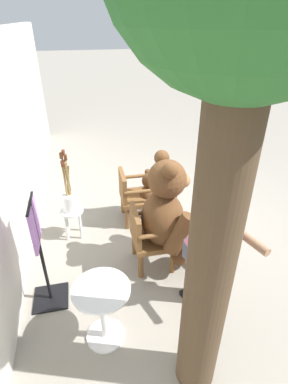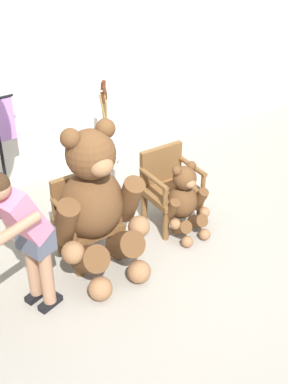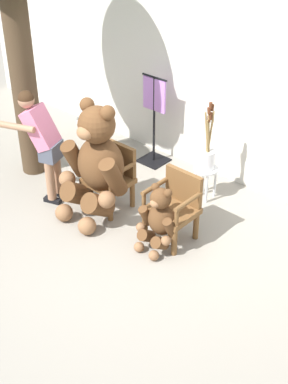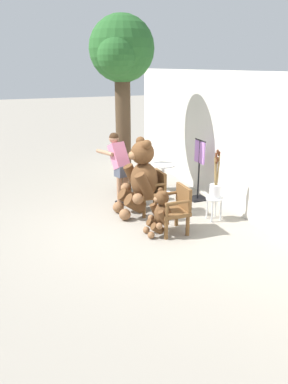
{
  "view_description": "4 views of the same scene",
  "coord_description": "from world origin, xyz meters",
  "px_view_note": "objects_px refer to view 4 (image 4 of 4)",
  "views": [
    {
      "loc": [
        -3.49,
        1.43,
        2.92
      ],
      "look_at": [
        0.21,
        0.63,
        0.69
      ],
      "focal_mm": 28.0,
      "sensor_mm": 36.0,
      "label": 1
    },
    {
      "loc": [
        -2.45,
        -3.24,
        3.58
      ],
      "look_at": [
        0.12,
        0.62,
        0.58
      ],
      "focal_mm": 50.0,
      "sensor_mm": 36.0,
      "label": 2
    },
    {
      "loc": [
        3.73,
        -3.48,
        4.1
      ],
      "look_at": [
        0.23,
        0.51,
        0.63
      ],
      "focal_mm": 50.0,
      "sensor_mm": 36.0,
      "label": 3
    },
    {
      "loc": [
        6.16,
        -2.09,
        2.9
      ],
      "look_at": [
        0.27,
        0.23,
        0.75
      ],
      "focal_mm": 35.0,
      "sensor_mm": 36.0,
      "label": 4
    }
  ],
  "objects_px": {
    "brush_bucket": "(215,187)",
    "wooden_chair_right": "(175,208)",
    "wooden_chair_left": "(152,191)",
    "teddy_bear_large": "(140,178)",
    "person_visitor": "(119,163)",
    "clothing_display_stand": "(199,168)",
    "teddy_bear_small": "(160,213)",
    "white_stool": "(214,203)",
    "round_side_table": "(163,176)",
    "patio_tree": "(121,58)"
  },
  "relations": [
    {
      "from": "teddy_bear_small",
      "to": "clothing_display_stand",
      "type": "distance_m",
      "value": 2.11
    },
    {
      "from": "round_side_table",
      "to": "clothing_display_stand",
      "type": "xyz_separation_m",
      "value": [
        0.63,
        0.59,
        0.27
      ]
    },
    {
      "from": "person_visitor",
      "to": "patio_tree",
      "type": "xyz_separation_m",
      "value": [
        -0.68,
        0.31,
        2.14
      ]
    },
    {
      "from": "white_stool",
      "to": "teddy_bear_small",
      "type": "bearing_deg",
      "value": -79.67
    },
    {
      "from": "wooden_chair_right",
      "to": "person_visitor",
      "type": "distance_m",
      "value": 1.94
    },
    {
      "from": "clothing_display_stand",
      "to": "teddy_bear_small",
      "type": "bearing_deg",
      "value": -48.07
    },
    {
      "from": "teddy_bear_large",
      "to": "white_stool",
      "type": "height_order",
      "value": "teddy_bear_large"
    },
    {
      "from": "teddy_bear_small",
      "to": "wooden_chair_right",
      "type": "bearing_deg",
      "value": 89.74
    },
    {
      "from": "teddy_bear_large",
      "to": "clothing_display_stand",
      "type": "xyz_separation_m",
      "value": [
        -0.35,
        1.53,
        -0.04
      ]
    },
    {
      "from": "wooden_chair_left",
      "to": "round_side_table",
      "type": "xyz_separation_m",
      "value": [
        -0.98,
        0.68,
        -0.01
      ]
    },
    {
      "from": "teddy_bear_large",
      "to": "white_stool",
      "type": "bearing_deg",
      "value": 56.35
    },
    {
      "from": "white_stool",
      "to": "clothing_display_stand",
      "type": "relative_size",
      "value": 0.34
    },
    {
      "from": "teddy_bear_small",
      "to": "white_stool",
      "type": "height_order",
      "value": "teddy_bear_small"
    },
    {
      "from": "round_side_table",
      "to": "teddy_bear_small",
      "type": "bearing_deg",
      "value": -25.56
    },
    {
      "from": "teddy_bear_small",
      "to": "round_side_table",
      "type": "distance_m",
      "value": 2.25
    },
    {
      "from": "wooden_chair_right",
      "to": "round_side_table",
      "type": "xyz_separation_m",
      "value": [
        -2.03,
        0.68,
        -0.01
      ]
    },
    {
      "from": "wooden_chair_left",
      "to": "brush_bucket",
      "type": "xyz_separation_m",
      "value": [
        0.82,
        0.97,
        0.21
      ]
    },
    {
      "from": "white_stool",
      "to": "round_side_table",
      "type": "relative_size",
      "value": 0.64
    },
    {
      "from": "round_side_table",
      "to": "clothing_display_stand",
      "type": "distance_m",
      "value": 0.9
    },
    {
      "from": "brush_bucket",
      "to": "wooden_chair_right",
      "type": "bearing_deg",
      "value": -76.65
    },
    {
      "from": "patio_tree",
      "to": "wooden_chair_left",
      "type": "bearing_deg",
      "value": 5.13
    },
    {
      "from": "teddy_bear_small",
      "to": "patio_tree",
      "type": "xyz_separation_m",
      "value": [
        -2.52,
        0.16,
        2.64
      ]
    },
    {
      "from": "wooden_chair_left",
      "to": "wooden_chair_right",
      "type": "relative_size",
      "value": 1.0
    },
    {
      "from": "teddy_bear_large",
      "to": "patio_tree",
      "type": "relative_size",
      "value": 0.4
    },
    {
      "from": "wooden_chair_left",
      "to": "person_visitor",
      "type": "distance_m",
      "value": 1.01
    },
    {
      "from": "wooden_chair_left",
      "to": "white_stool",
      "type": "xyz_separation_m",
      "value": [
        0.82,
        0.97,
        -0.11
      ]
    },
    {
      "from": "round_side_table",
      "to": "patio_tree",
      "type": "relative_size",
      "value": 0.18
    },
    {
      "from": "person_visitor",
      "to": "clothing_display_stand",
      "type": "height_order",
      "value": "person_visitor"
    },
    {
      "from": "white_stool",
      "to": "wooden_chair_right",
      "type": "bearing_deg",
      "value": -76.63
    },
    {
      "from": "wooden_chair_left",
      "to": "brush_bucket",
      "type": "relative_size",
      "value": 0.91
    },
    {
      "from": "clothing_display_stand",
      "to": "person_visitor",
      "type": "bearing_deg",
      "value": -104.37
    },
    {
      "from": "teddy_bear_large",
      "to": "round_side_table",
      "type": "bearing_deg",
      "value": 135.85
    },
    {
      "from": "wooden_chair_left",
      "to": "clothing_display_stand",
      "type": "xyz_separation_m",
      "value": [
        -0.35,
        1.27,
        0.26
      ]
    },
    {
      "from": "wooden_chair_left",
      "to": "teddy_bear_large",
      "type": "relative_size",
      "value": 0.55
    },
    {
      "from": "teddy_bear_small",
      "to": "round_side_table",
      "type": "bearing_deg",
      "value": 154.44
    },
    {
      "from": "teddy_bear_small",
      "to": "person_visitor",
      "type": "distance_m",
      "value": 1.91
    },
    {
      "from": "person_visitor",
      "to": "white_stool",
      "type": "height_order",
      "value": "person_visitor"
    },
    {
      "from": "wooden_chair_right",
      "to": "white_stool",
      "type": "distance_m",
      "value": 1.0
    },
    {
      "from": "teddy_bear_large",
      "to": "teddy_bear_small",
      "type": "xyz_separation_m",
      "value": [
        1.05,
        -0.02,
        -0.35
      ]
    },
    {
      "from": "wooden_chair_left",
      "to": "wooden_chair_right",
      "type": "xyz_separation_m",
      "value": [
        1.05,
        -0.0,
        0.0
      ]
    },
    {
      "from": "teddy_bear_small",
      "to": "white_stool",
      "type": "xyz_separation_m",
      "value": [
        -0.23,
        1.26,
        -0.06
      ]
    },
    {
      "from": "wooden_chair_left",
      "to": "brush_bucket",
      "type": "bearing_deg",
      "value": 49.74
    },
    {
      "from": "brush_bucket",
      "to": "teddy_bear_small",
      "type": "bearing_deg",
      "value": -79.69
    },
    {
      "from": "white_stool",
      "to": "round_side_table",
      "type": "bearing_deg",
      "value": -170.91
    },
    {
      "from": "teddy_bear_small",
      "to": "white_stool",
      "type": "bearing_deg",
      "value": 100.33
    },
    {
      "from": "person_visitor",
      "to": "clothing_display_stand",
      "type": "distance_m",
      "value": 1.78
    },
    {
      "from": "clothing_display_stand",
      "to": "patio_tree",
      "type": "bearing_deg",
      "value": -128.76
    },
    {
      "from": "teddy_bear_large",
      "to": "brush_bucket",
      "type": "bearing_deg",
      "value": 56.36
    },
    {
      "from": "teddy_bear_small",
      "to": "brush_bucket",
      "type": "xyz_separation_m",
      "value": [
        -0.23,
        1.26,
        0.26
      ]
    },
    {
      "from": "teddy_bear_small",
      "to": "brush_bucket",
      "type": "bearing_deg",
      "value": 100.31
    }
  ]
}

